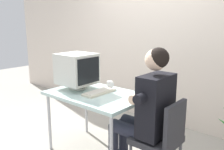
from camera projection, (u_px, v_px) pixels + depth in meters
wall_back at (178, 26)px, 3.49m from camera, size 8.00×0.10×3.00m
desk at (96, 98)px, 2.81m from camera, size 1.11×0.74×0.75m
crt_monitor at (77, 69)px, 2.93m from camera, size 0.42×0.40×0.43m
keyboard at (99, 92)px, 2.78m from camera, size 0.16×0.41×0.03m
office_chair at (162, 136)px, 2.32m from camera, size 0.41×0.41×0.84m
person_seated at (146, 109)px, 2.39m from camera, size 0.74×0.59×1.33m
desk_mug at (110, 85)px, 2.97m from camera, size 0.07×0.08×0.10m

